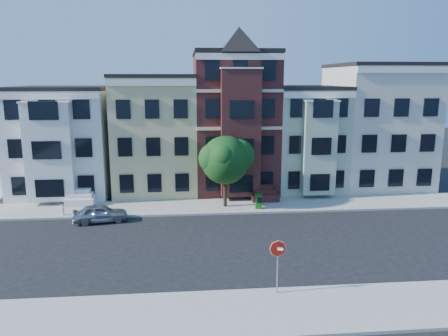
{
  "coord_description": "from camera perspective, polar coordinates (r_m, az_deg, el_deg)",
  "views": [
    {
      "loc": [
        -4.55,
        -24.97,
        9.98
      ],
      "look_at": [
        -1.96,
        2.94,
        4.2
      ],
      "focal_mm": 35.0,
      "sensor_mm": 36.0,
      "label": 1
    }
  ],
  "objects": [
    {
      "name": "near_sidewalk",
      "position": [
        20.17,
        8.88,
        -17.9
      ],
      "size": [
        60.0,
        4.0,
        0.15
      ],
      "primitive_type": "cube",
      "color": "#9E9B93",
      "rests_on": "ground"
    },
    {
      "name": "stop_sign",
      "position": [
        20.71,
        7.0,
        -12.27
      ],
      "size": [
        0.79,
        0.38,
        2.92
      ],
      "primitive_type": null,
      "rotation": [
        0.0,
        0.0,
        -0.35
      ],
      "color": "#AF170D",
      "rests_on": "near_sidewalk"
    },
    {
      "name": "house_yellow",
      "position": [
        39.86,
        -8.81,
        4.33
      ],
      "size": [
        7.0,
        9.0,
        10.0
      ],
      "primitive_type": "cube",
      "color": "#CBBA7D",
      "rests_on": "ground"
    },
    {
      "name": "parked_car",
      "position": [
        32.15,
        -15.88,
        -5.7
      ],
      "size": [
        3.97,
        2.16,
        1.28
      ],
      "primitive_type": "imported",
      "rotation": [
        0.0,
        0.0,
        1.75
      ],
      "color": "#9EA2A6",
      "rests_on": "ground"
    },
    {
      "name": "house_cream",
      "position": [
        43.64,
        19.25,
        5.11
      ],
      "size": [
        8.0,
        9.0,
        11.0
      ],
      "primitive_type": "cube",
      "color": "beige",
      "rests_on": "ground"
    },
    {
      "name": "fire_hydrant",
      "position": [
        34.15,
        -20.32,
        -5.28
      ],
      "size": [
        0.26,
        0.26,
        0.62
      ],
      "primitive_type": "cylinder",
      "rotation": [
        0.0,
        0.0,
        -0.22
      ],
      "color": "white",
      "rests_on": "far_sidewalk"
    },
    {
      "name": "house_brown",
      "position": [
        39.93,
        1.28,
        5.93
      ],
      "size": [
        7.0,
        9.0,
        12.0
      ],
      "primitive_type": "cube",
      "color": "#431A19",
      "rests_on": "ground"
    },
    {
      "name": "newspaper_box",
      "position": [
        33.66,
        4.57,
        -4.37
      ],
      "size": [
        0.58,
        0.54,
        1.13
      ],
      "primitive_type": "cube",
      "rotation": [
        0.0,
        0.0,
        -0.19
      ],
      "color": "#115D14",
      "rests_on": "far_sidewalk"
    },
    {
      "name": "ground",
      "position": [
        27.28,
        4.75,
        -9.85
      ],
      "size": [
        120.0,
        120.0,
        0.0
      ],
      "primitive_type": "plane",
      "color": "black"
    },
    {
      "name": "far_sidewalk",
      "position": [
        34.73,
        2.46,
        -4.93
      ],
      "size": [
        60.0,
        4.0,
        0.15
      ],
      "primitive_type": "cube",
      "color": "#9E9B93",
      "rests_on": "ground"
    },
    {
      "name": "house_green",
      "position": [
        41.36,
        10.27,
        3.85
      ],
      "size": [
        6.0,
        9.0,
        9.0
      ],
      "primitive_type": "cube",
      "color": "#A2B499",
      "rests_on": "ground"
    },
    {
      "name": "street_tree",
      "position": [
        33.49,
        0.15,
        0.61
      ],
      "size": [
        6.71,
        6.71,
        6.84
      ],
      "primitive_type": null,
      "rotation": [
        0.0,
        0.0,
        0.15
      ],
      "color": "#1A5318",
      "rests_on": "far_sidewalk"
    },
    {
      "name": "house_white",
      "position": [
        41.2,
        -19.97,
        3.3
      ],
      "size": [
        8.0,
        9.0,
        9.0
      ],
      "primitive_type": "cube",
      "color": "silver",
      "rests_on": "ground"
    }
  ]
}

